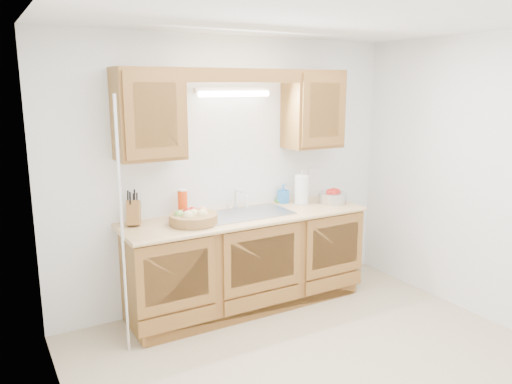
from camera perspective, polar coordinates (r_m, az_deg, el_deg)
room at (r=3.51m, az=8.22°, el=-1.32°), size 3.52×3.50×2.50m
base_cabinets at (r=4.71m, az=-1.16°, el=-7.98°), size 2.20×0.60×0.86m
countertop at (r=4.56m, az=-1.09°, el=-2.84°), size 2.30×0.63×0.04m
upper_cabinet_left at (r=4.22m, az=-12.19°, el=8.69°), size 0.55×0.33×0.75m
upper_cabinet_right at (r=4.99m, az=6.53°, el=9.37°), size 0.55×0.33×0.75m
valance at (r=4.41m, az=-1.19°, el=13.18°), size 2.20×0.05×0.12m
fluorescent_fixture at (r=4.61m, az=-2.56°, el=11.35°), size 0.76×0.08×0.08m
sink at (r=4.60m, az=-1.21°, el=-3.40°), size 0.84×0.46×0.36m
wire_shelf_pole at (r=3.88m, az=-15.04°, el=-4.14°), size 0.03×0.03×2.00m
outlet_plate at (r=5.26m, az=6.40°, el=2.11°), size 0.08×0.01×0.12m
fruit_basket at (r=4.28m, az=-7.19°, el=-2.88°), size 0.52×0.52×0.13m
knife_block at (r=4.32m, az=-13.81°, el=-2.26°), size 0.17×0.20×0.31m
orange_canister at (r=4.48m, az=-8.37°, el=-1.30°), size 0.10×0.10×0.26m
soap_bottle at (r=4.99m, az=3.13°, el=-0.19°), size 0.10×0.10×0.19m
sponge at (r=5.04m, az=2.91°, el=-1.07°), size 0.14×0.11×0.02m
paper_towel at (r=4.95m, az=5.23°, el=0.25°), size 0.17×0.17×0.34m
apple_bowl at (r=5.04m, az=8.71°, el=-0.54°), size 0.34×0.34×0.15m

